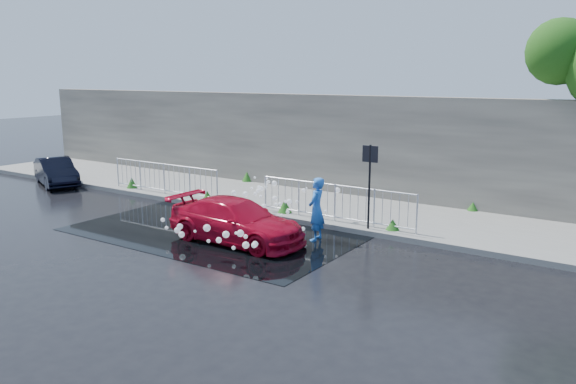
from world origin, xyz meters
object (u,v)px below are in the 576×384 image
object	(u,v)px
sign_post	(370,173)
red_car	(236,221)
person	(316,209)
dark_car	(56,172)

from	to	relation	value
sign_post	red_car	bearing A→B (deg)	-134.73
sign_post	person	size ratio (longest dim) A/B	1.47
sign_post	dark_car	bearing A→B (deg)	-177.88
sign_post	dark_car	size ratio (longest dim) A/B	0.75
red_car	person	distance (m)	2.14
person	sign_post	bearing A→B (deg)	136.36
sign_post	person	xyz separation A→B (m)	(-0.90, -1.30, -0.87)
dark_car	person	bearing A→B (deg)	-70.29
dark_car	red_car	bearing A→B (deg)	-77.54
red_car	person	size ratio (longest dim) A/B	2.31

